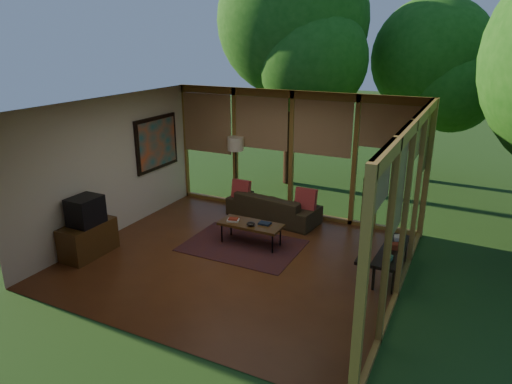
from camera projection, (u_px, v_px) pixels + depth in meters
The scene contains 25 objects.
floor at pixel (236, 259), 8.09m from camera, with size 5.50×5.50×0.00m, color brown.
ceiling at pixel (234, 106), 7.22m from camera, with size 5.50×5.50×0.00m, color silver.
wall_left at pixel (111, 167), 8.81m from camera, with size 0.04×5.00×2.70m, color silver.
wall_front at pixel (136, 244), 5.53m from camera, with size 5.50×0.04×2.70m, color silver.
window_wall_back at pixel (291, 154), 9.77m from camera, with size 5.50×0.12×2.70m, color olive.
window_wall_right at pixel (404, 213), 6.50m from camera, with size 0.12×5.00×2.70m, color olive.
tree_nw at pixel (293, 21), 11.08m from camera, with size 3.68×3.68×5.95m.
tree_ne at pixel (432, 59), 11.60m from camera, with size 3.05×3.05×4.75m.
rug at pixel (242, 246), 8.60m from camera, with size 2.14×1.51×0.01m, color maroon.
sofa at pixel (273, 207), 9.77m from camera, with size 1.99×0.78×0.58m, color #372D1B.
pillow_left at pixel (241, 189), 9.95m from camera, with size 0.40×0.13×0.40m, color maroon.
pillow_right at pixel (306, 199), 9.31m from camera, with size 0.43×0.14×0.43m, color maroon.
ct_book_lower at pixel (233, 220), 8.64m from camera, with size 0.22×0.17×0.03m, color beige.
ct_book_upper at pixel (233, 219), 8.63m from camera, with size 0.17×0.13×0.03m, color maroon.
ct_book_side at pixel (265, 223), 8.50m from camera, with size 0.22×0.16×0.03m, color #151F30.
ct_bowl at pixel (251, 224), 8.42m from camera, with size 0.16×0.16×0.07m, color black.
media_cabinet at pixel (88, 239), 8.17m from camera, with size 0.50×1.00×0.60m, color #513416.
television at pixel (85, 211), 7.99m from camera, with size 0.45×0.55×0.50m, color black.
console_book_a at pixel (378, 256), 7.13m from camera, with size 0.20×0.14×0.07m, color #345C51.
console_book_b at pixel (384, 244), 7.51m from camera, with size 0.20×0.14×0.09m, color maroon.
console_book_c at pixel (389, 236), 7.85m from camera, with size 0.24×0.18×0.07m, color beige.
floor_lamp at pixel (236, 148), 10.11m from camera, with size 0.36×0.36×1.65m.
coffee_table at pixel (251, 225), 8.55m from camera, with size 1.20×0.50×0.43m.
side_console at pixel (383, 250), 7.50m from camera, with size 0.60×1.40×0.46m.
wall_painting at pixel (157, 143), 9.92m from camera, with size 0.06×1.35×1.15m.
Camera 1 is at (3.54, -6.36, 3.73)m, focal length 32.00 mm.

